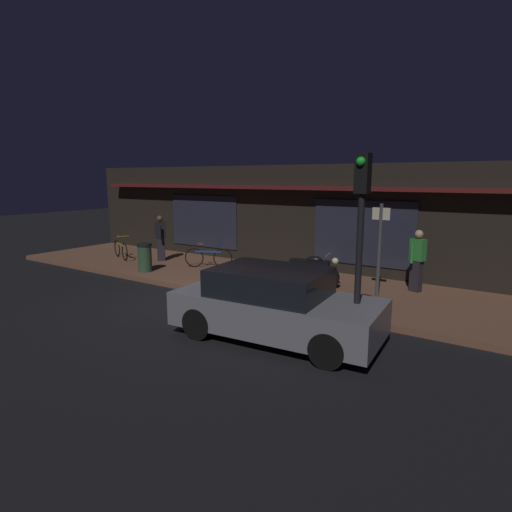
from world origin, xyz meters
TOP-DOWN VIEW (x-y plane):
  - ground_plane at (0.00, 0.00)m, footprint 60.00×60.00m
  - sidewalk_slab at (0.00, 3.00)m, footprint 18.00×4.00m
  - storefront_building at (0.00, 6.39)m, footprint 18.00×3.30m
  - motorcycle at (2.46, 2.92)m, footprint 1.69×0.63m
  - bicycle_parked at (-1.57, 3.29)m, footprint 1.51×0.75m
  - bicycle_extra at (-5.37, 2.68)m, footprint 1.54×0.71m
  - person_photographer at (-3.80, 3.26)m, footprint 0.49×0.50m
  - person_bystander at (5.07, 4.02)m, footprint 0.43×0.60m
  - sign_post at (4.40, 2.82)m, footprint 0.44×0.09m
  - trash_bin at (-2.90, 1.67)m, footprint 0.48×0.48m
  - traffic_light_pole at (4.98, -0.25)m, footprint 0.24×0.33m
  - parked_car_near at (3.43, -0.64)m, footprint 4.22×2.07m

SIDE VIEW (x-z plane):
  - ground_plane at x=0.00m, z-range 0.00..0.00m
  - sidewalk_slab at x=0.00m, z-range 0.00..0.15m
  - bicycle_parked at x=-1.57m, z-range 0.05..0.96m
  - bicycle_extra at x=-5.37m, z-range 0.05..0.96m
  - trash_bin at x=-2.90m, z-range 0.16..1.09m
  - motorcycle at x=2.46m, z-range 0.16..1.13m
  - parked_car_near at x=3.43m, z-range -0.01..1.41m
  - person_photographer at x=-3.80m, z-range 0.19..1.86m
  - person_bystander at x=5.07m, z-range 0.19..1.86m
  - sign_post at x=4.40m, z-range 0.31..2.71m
  - storefront_building at x=0.00m, z-range 0.00..3.60m
  - traffic_light_pole at x=4.98m, z-range 0.68..4.28m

